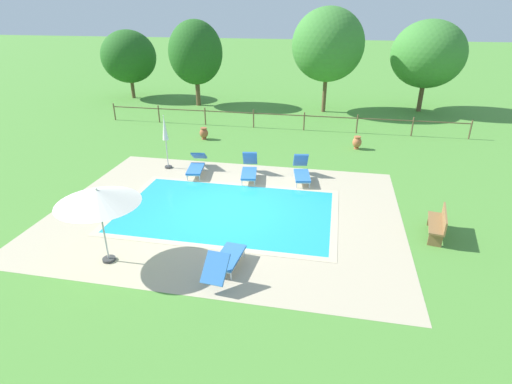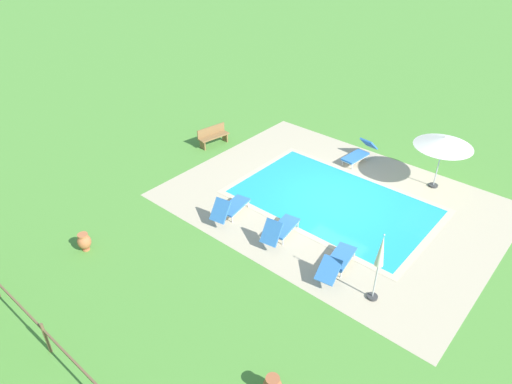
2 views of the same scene
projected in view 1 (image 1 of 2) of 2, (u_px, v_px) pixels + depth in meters
ground_plane at (227, 211)px, 14.08m from camera, size 160.00×160.00×0.00m
pool_deck_paving at (226, 211)px, 14.08m from camera, size 11.96×9.16×0.01m
swimming_pool_water at (226, 211)px, 14.08m from camera, size 7.24×4.44×0.01m
pool_coping_rim at (226, 211)px, 14.08m from camera, size 7.72×4.92×0.01m
sun_lounger_north_near_steps at (302, 171)px, 16.42m from camera, size 0.91×1.92×1.00m
sun_lounger_north_mid at (249, 169)px, 16.62m from camera, size 0.88×1.90×1.01m
sun_lounger_north_far at (197, 165)px, 17.13m from camera, size 0.91×2.10×0.79m
sun_lounger_north_end at (225, 260)px, 10.70m from camera, size 0.78×2.00×0.90m
patio_umbrella_open_foreground at (97, 197)px, 10.51m from camera, size 2.23×2.23×2.25m
patio_umbrella_closed_row_west at (165, 133)px, 17.17m from camera, size 0.32×0.32×2.38m
wooden_bench_lawn_side at (439, 223)px, 12.36m from camera, size 0.69×1.55×0.87m
terracotta_urn_near_fence at (204, 133)px, 21.51m from camera, size 0.45×0.45×0.64m
terracotta_urn_by_tree at (357, 142)px, 20.04m from camera, size 0.45×0.45×0.65m
perimeter_fence at (279, 117)px, 23.21m from camera, size 20.87×0.08×1.05m
tree_far_west at (328, 45)px, 25.50m from camera, size 4.59×4.59×6.57m
tree_west_mid at (196, 53)px, 27.53m from camera, size 3.71×3.71×5.77m
tree_centre at (428, 54)px, 25.86m from camera, size 4.70×4.70×5.83m
tree_east_mid at (129, 57)px, 30.11m from camera, size 4.06×4.06×4.99m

